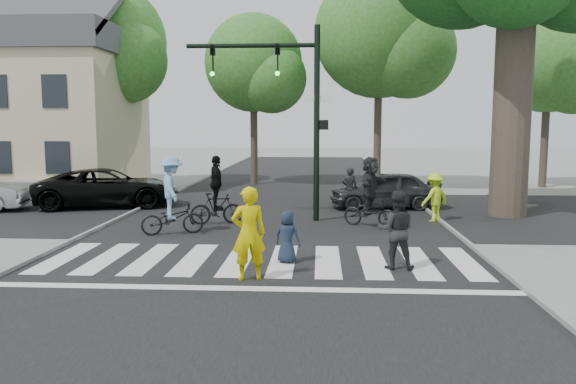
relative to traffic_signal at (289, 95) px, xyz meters
name	(u,v)px	position (x,y,z in m)	size (l,w,h in m)	color
ground	(255,272)	(-0.35, -6.20, -3.90)	(120.00, 120.00, 0.00)	gray
road_stem	(275,227)	(-0.35, -1.20, -3.90)	(10.00, 70.00, 0.01)	black
road_cross	(282,211)	(-0.35, 1.80, -3.89)	(70.00, 10.00, 0.01)	black
curb_left	(107,224)	(-5.40, -1.20, -3.85)	(0.10, 70.00, 0.10)	gray
curb_right	(449,228)	(4.70, -1.20, -3.85)	(0.10, 70.00, 0.10)	gray
crosswalk	(259,264)	(-0.35, -5.54, -3.89)	(10.00, 3.85, 0.01)	silver
traffic_signal	(289,95)	(0.00, 0.00, 0.00)	(4.45, 0.29, 6.00)	black
bg_tree_0	(13,60)	(-14.09, 9.80, 2.24)	(5.46, 5.20, 8.97)	brown
bg_tree_1	(110,47)	(-9.06, 9.28, 2.75)	(6.09, 5.80, 9.80)	brown
bg_tree_2	(258,67)	(-2.11, 10.42, 1.88)	(5.04, 4.80, 8.40)	brown
bg_tree_3	(387,38)	(3.95, 9.07, 3.04)	(6.30, 6.00, 10.20)	brown
bg_tree_4	(555,68)	(11.88, 9.93, 1.73)	(4.83, 4.60, 8.15)	brown
house	(40,107)	(-11.85, 7.78, -0.10)	(8.40, 8.10, 8.82)	beige
pedestrian_woman	(249,234)	(-0.41, -6.78, -2.98)	(0.67, 0.44, 1.84)	#DDC101
pedestrian_child	(287,237)	(0.26, -5.39, -3.32)	(0.57, 0.37, 1.16)	#182439
pedestrian_adult	(396,230)	(2.56, -5.76, -3.07)	(0.80, 0.63, 1.65)	black
cyclist_left	(172,201)	(-3.09, -2.40, -2.97)	(1.80, 1.26, 2.15)	black
cyclist_mid	(217,196)	(-2.16, -0.75, -3.04)	(1.66, 1.04, 2.09)	black
cyclist_right	(370,196)	(2.44, -0.90, -2.97)	(1.72, 1.58, 2.08)	black
car_suv	(108,188)	(-6.82, 2.60, -3.20)	(2.34, 5.08, 1.41)	black
car_grey	(385,190)	(3.30, 2.76, -3.23)	(1.59, 3.94, 1.34)	#2B2C30
bystander_hivis	(435,197)	(4.53, 0.13, -3.14)	(0.98, 0.57, 1.52)	#C1ED1D
bystander_dark	(350,189)	(2.00, 2.30, -3.14)	(0.56, 0.36, 1.52)	black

